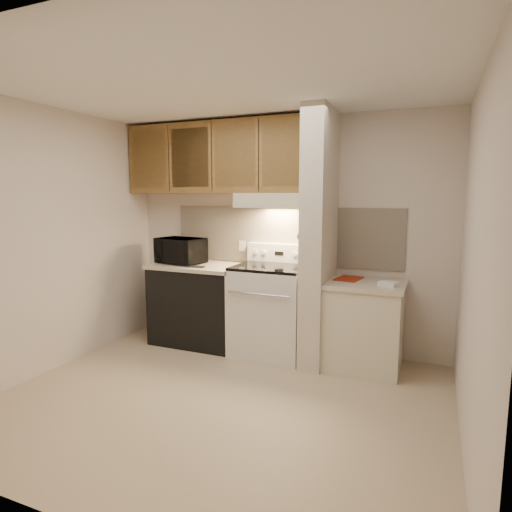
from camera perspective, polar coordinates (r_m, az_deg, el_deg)
The scene contains 50 objects.
floor at distance 3.74m, azimuth -4.67°, elevation -18.54°, with size 3.60×3.60×0.00m, color tan.
ceiling at distance 3.45m, azimuth -5.18°, elevation 21.87°, with size 3.60×3.60×0.00m, color white.
wall_back at distance 4.75m, azimuth 3.53°, elevation 2.91°, with size 3.60×0.02×2.50m, color beige.
wall_left at distance 4.50m, azimuth -25.68°, elevation 1.84°, with size 0.02×3.00×2.50m, color beige.
wall_right at distance 3.00m, azimuth 27.15°, elevation -0.96°, with size 0.02×3.00×2.50m, color beige.
backsplash at distance 4.74m, azimuth 3.48°, elevation 2.71°, with size 2.60×0.02×0.63m, color beige.
range_body at distance 4.57m, azimuth 2.00°, elevation -7.37°, with size 0.76×0.65×0.92m, color silver.
oven_window at distance 4.27m, azimuth 0.48°, elevation -7.90°, with size 0.50×0.01×0.30m, color black.
oven_handle at distance 4.18m, azimuth 0.29°, elevation -5.13°, with size 0.02×0.02×0.65m, color silver.
cooktop at distance 4.47m, azimuth 2.03°, elevation -1.48°, with size 0.74×0.64×0.03m, color black.
range_backguard at distance 4.71m, azimuth 3.27°, elevation 0.43°, with size 0.76×0.08×0.20m, color silver.
range_display at distance 4.67m, azimuth 3.09°, elevation 0.36°, with size 0.10×0.01×0.04m, color black.
range_knob_left_outer at distance 4.77m, azimuth -0.08°, elevation 0.53°, with size 0.05×0.05×0.02m, color silver.
range_knob_left_inner at distance 4.73m, azimuth 1.03°, elevation 0.47°, with size 0.05×0.05×0.02m, color silver.
range_knob_right_inner at distance 4.61m, azimuth 5.19°, elevation 0.24°, with size 0.05×0.05×0.02m, color silver.
range_knob_right_outer at distance 4.59m, azimuth 6.38°, elevation 0.18°, with size 0.05×0.05×0.02m, color silver.
dishwasher_front at distance 4.95m, azimuth -7.58°, elevation -6.51°, with size 1.00×0.63×0.87m, color black.
left_countertop at distance 4.86m, azimuth -7.68°, elevation -1.31°, with size 1.04×0.67×0.04m, color beige.
spoon_rest at distance 4.64m, azimuth -8.06°, elevation -1.42°, with size 0.20×0.06×0.01m, color black.
teal_jar at distance 5.13m, azimuth -9.63°, elevation -0.12°, with size 0.08×0.08×0.09m, color #306B5D.
outlet at distance 4.92m, azimuth -1.87°, elevation 1.34°, with size 0.08×0.01×0.12m, color beige.
microwave at distance 4.93m, azimuth -10.04°, elevation 0.70°, with size 0.52×0.35×0.29m, color black.
partition_pillar at distance 4.27m, azimuth 8.45°, elevation 2.26°, with size 0.22×0.70×2.50m, color beige.
pillar_trim at distance 4.29m, azimuth 6.96°, elevation 2.99°, with size 0.01×0.70×0.04m, color brown.
knife_strip at distance 4.24m, azimuth 6.70°, elevation 3.21°, with size 0.02×0.42×0.04m, color black.
knife_blade_a at distance 4.11m, azimuth 5.91°, elevation 1.66°, with size 0.01×0.04×0.16m, color silver.
knife_handle_a at distance 4.10m, azimuth 5.96°, elevation 3.75°, with size 0.02×0.02×0.10m, color black.
knife_blade_b at distance 4.19m, azimuth 6.26°, elevation 1.64°, with size 0.01×0.04×0.18m, color silver.
knife_handle_b at distance 4.17m, azimuth 6.28°, elevation 3.82°, with size 0.02×0.02×0.10m, color black.
knife_blade_c at distance 4.25m, azimuth 6.50°, elevation 1.60°, with size 0.01×0.04×0.20m, color silver.
knife_handle_c at distance 4.24m, azimuth 6.55°, elevation 3.88°, with size 0.02×0.02×0.10m, color black.
knife_blade_d at distance 4.32m, azimuth 6.79°, elevation 1.96°, with size 0.01×0.04×0.16m, color silver.
knife_handle_d at distance 4.33m, azimuth 6.89°, elevation 3.96°, with size 0.02×0.02×0.10m, color black.
knife_blade_e at distance 4.41m, azimuth 7.09°, elevation 1.94°, with size 0.01×0.04×0.18m, color silver.
knife_handle_e at distance 4.40m, azimuth 7.17°, elevation 4.03°, with size 0.02×0.02×0.10m, color black.
oven_mitt at distance 4.47m, azimuth 7.33°, elevation 1.54°, with size 0.03×0.10×0.23m, color gray.
right_cab_base at distance 4.35m, azimuth 14.18°, elevation -9.18°, with size 0.70×0.60×0.81m, color beige.
right_countertop at distance 4.24m, azimuth 14.38°, elevation -3.69°, with size 0.74×0.64×0.04m, color beige.
red_folder at distance 4.36m, azimuth 12.24°, elevation -2.96°, with size 0.22×0.30×0.01m, color maroon.
white_box at distance 4.11m, azimuth 17.23°, elevation -3.58°, with size 0.16×0.11×0.04m, color white.
range_hood at distance 4.52m, azimuth 2.64°, elevation 7.42°, with size 0.78×0.44×0.15m, color beige.
hood_lip at distance 4.33m, azimuth 1.67°, elevation 6.80°, with size 0.78×0.04×0.06m, color beige.
upper_cabinets at distance 4.86m, azimuth -4.99°, elevation 12.87°, with size 2.18×0.33×0.77m, color brown.
cab_door_a at distance 5.16m, azimuth -14.10°, elevation 12.38°, with size 0.46×0.01×0.63m, color brown.
cab_gap_a at distance 5.00m, azimuth -11.55°, elevation 12.60°, with size 0.01×0.01×0.73m, color black.
cab_door_b at distance 4.86m, azimuth -8.81°, elevation 12.81°, with size 0.46×0.01×0.63m, color brown.
cab_gap_b at distance 4.72m, azimuth -5.92°, elevation 13.00°, with size 0.01×0.01×0.73m, color black.
cab_door_c at distance 4.60m, azimuth -2.85°, elevation 13.17°, with size 0.46×0.01×0.63m, color brown.
cab_gap_c at distance 4.48m, azimuth 0.37°, elevation 13.30°, with size 0.01×0.01×0.73m, color black.
cab_door_d at distance 4.39m, azimuth 3.76°, elevation 13.40°, with size 0.46×0.01×0.63m, color brown.
Camera 1 is at (1.56, -2.96, 1.67)m, focal length 30.00 mm.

